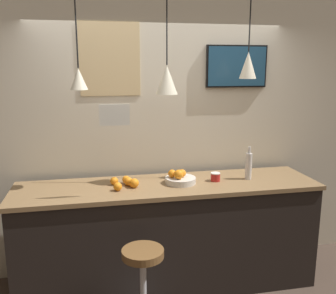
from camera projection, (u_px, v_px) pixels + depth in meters
back_wall at (159, 131)px, 3.81m from camera, size 8.00×0.06×2.90m
service_counter at (168, 235)px, 3.57m from camera, size 2.80×0.70×1.03m
bar_stool at (143, 284)px, 2.89m from camera, size 0.43×0.43×0.74m
fruit_bowl at (180, 178)px, 3.46m from camera, size 0.29×0.29×0.14m
orange_pile at (126, 182)px, 3.38m from camera, size 0.25×0.27×0.08m
juice_bottle at (249, 165)px, 3.59m from camera, size 0.06×0.06×0.32m
spread_jar at (215, 177)px, 3.54m from camera, size 0.09×0.09×0.08m
pendant_lamp_left at (79, 78)px, 3.15m from camera, size 0.15×0.15×0.90m
pendant_lamp_middle at (167, 79)px, 3.30m from camera, size 0.19×0.19×0.95m
pendant_lamp_right at (248, 65)px, 3.43m from camera, size 0.16×0.16×0.82m
mounted_tv at (237, 66)px, 3.78m from camera, size 0.64×0.04×0.42m
hanging_menu_board at (114, 115)px, 2.96m from camera, size 0.24×0.01×0.17m
wall_poster at (110, 59)px, 3.53m from camera, size 0.57×0.01×0.69m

